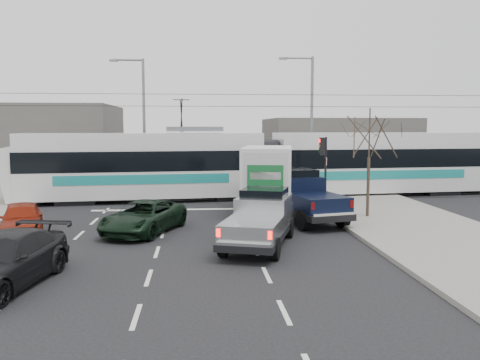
{
  "coord_description": "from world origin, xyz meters",
  "views": [
    {
      "loc": [
        -0.27,
        -20.29,
        4.3
      ],
      "look_at": [
        1.71,
        3.38,
        1.8
      ],
      "focal_mm": 38.0,
      "sensor_mm": 36.0,
      "label": 1
    }
  ],
  "objects": [
    {
      "name": "building_right",
      "position": [
        12.0,
        24.0,
        2.5
      ],
      "size": [
        12.0,
        10.0,
        5.0
      ],
      "primitive_type": "cube",
      "color": "#605C57",
      "rests_on": "ground"
    },
    {
      "name": "sidewalk_right",
      "position": [
        9.0,
        0.0,
        0.07
      ],
      "size": [
        6.0,
        60.0,
        0.15
      ],
      "primitive_type": "cube",
      "color": "gray",
      "rests_on": "ground"
    },
    {
      "name": "bare_tree",
      "position": [
        7.6,
        2.5,
        3.79
      ],
      "size": [
        2.4,
        2.4,
        5.0
      ],
      "color": "#47382B",
      "rests_on": "ground"
    },
    {
      "name": "navy_pickup",
      "position": [
        4.46,
        2.43,
        1.14
      ],
      "size": [
        3.27,
        5.83,
        2.32
      ],
      "rotation": [
        0.0,
        0.0,
        0.24
      ],
      "color": "black",
      "rests_on": "ground"
    },
    {
      "name": "dark_car",
      "position": [
        -5.52,
        -6.51,
        0.71
      ],
      "size": [
        2.92,
        5.22,
        1.43
      ],
      "primitive_type": "imported",
      "rotation": [
        0.0,
        0.0,
        -0.19
      ],
      "color": "black",
      "rests_on": "ground"
    },
    {
      "name": "red_car",
      "position": [
        -7.26,
        0.2,
        0.66
      ],
      "size": [
        2.59,
        4.17,
        1.32
      ],
      "primitive_type": "imported",
      "rotation": [
        0.0,
        0.0,
        0.28
      ],
      "color": "maroon",
      "rests_on": "ground"
    },
    {
      "name": "street_lamp_far",
      "position": [
        -4.19,
        16.0,
        5.11
      ],
      "size": [
        2.38,
        0.25,
        9.0
      ],
      "color": "slate",
      "rests_on": "ground"
    },
    {
      "name": "silver_pickup",
      "position": [
        2.01,
        -2.15,
        0.99
      ],
      "size": [
        3.44,
        5.77,
        1.99
      ],
      "rotation": [
        0.0,
        0.0,
        -0.31
      ],
      "color": "black",
      "rests_on": "ground"
    },
    {
      "name": "building_left",
      "position": [
        -14.0,
        22.0,
        3.0
      ],
      "size": [
        14.0,
        10.0,
        6.0
      ],
      "primitive_type": "cube",
      "color": "#605C57",
      "rests_on": "ground"
    },
    {
      "name": "green_car",
      "position": [
        -2.49,
        0.3,
        0.65
      ],
      "size": [
        3.67,
        5.11,
        1.29
      ],
      "primitive_type": "imported",
      "rotation": [
        0.0,
        0.0,
        -0.37
      ],
      "color": "black",
      "rests_on": "ground"
    },
    {
      "name": "street_lamp_near",
      "position": [
        7.31,
        14.0,
        5.11
      ],
      "size": [
        2.38,
        0.25,
        9.0
      ],
      "color": "slate",
      "rests_on": "ground"
    },
    {
      "name": "ground",
      "position": [
        0.0,
        0.0,
        0.0
      ],
      "size": [
        120.0,
        120.0,
        0.0
      ],
      "primitive_type": "plane",
      "color": "black",
      "rests_on": "ground"
    },
    {
      "name": "rails",
      "position": [
        0.0,
        10.0,
        0.01
      ],
      "size": [
        60.0,
        1.6,
        0.03
      ],
      "primitive_type": "cube",
      "color": "#33302D",
      "rests_on": "ground"
    },
    {
      "name": "tram",
      "position": [
        3.94,
        10.14,
        2.08
      ],
      "size": [
        28.82,
        5.85,
        5.85
      ],
      "rotation": [
        0.0,
        0.0,
        0.1
      ],
      "color": "silver",
      "rests_on": "ground"
    },
    {
      "name": "box_truck",
      "position": [
        3.21,
        4.6,
        1.64
      ],
      "size": [
        3.44,
        6.95,
        3.32
      ],
      "rotation": [
        0.0,
        0.0,
        -0.18
      ],
      "color": "black",
      "rests_on": "ground"
    },
    {
      "name": "catenary",
      "position": [
        0.0,
        10.0,
        3.88
      ],
      "size": [
        60.0,
        0.2,
        7.0
      ],
      "color": "black",
      "rests_on": "ground"
    },
    {
      "name": "traffic_signal",
      "position": [
        6.47,
        6.5,
        2.74
      ],
      "size": [
        0.44,
        0.44,
        3.6
      ],
      "color": "black",
      "rests_on": "ground"
    }
  ]
}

